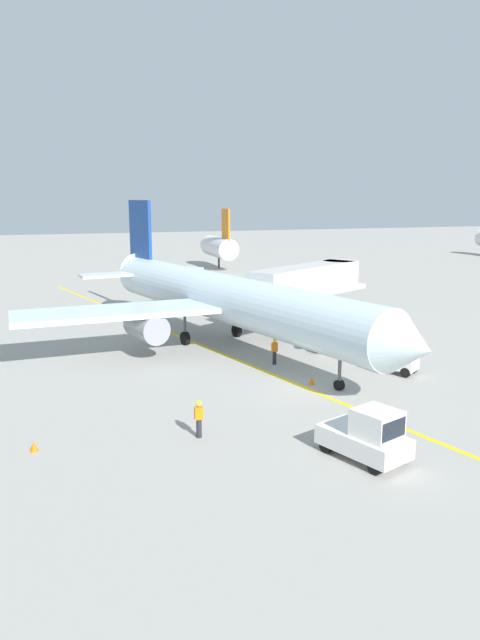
{
  "coord_description": "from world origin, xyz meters",
  "views": [
    {
      "loc": [
        -13.58,
        -28.12,
        10.3
      ],
      "look_at": [
        -1.51,
        7.23,
        2.5
      ],
      "focal_mm": 32.93,
      "sensor_mm": 36.0,
      "label": 1
    }
  ],
  "objects_px": {
    "jet_bridge": "(314,280)",
    "safety_cone_nose_left": "(34,446)",
    "ground_crew_marshaller": "(199,418)",
    "ground_crew_wing_walker": "(275,350)",
    "safety_cone_nose_right": "(312,381)",
    "belt_loader_forward_hold": "(321,337)",
    "baggage_tug_near_wing": "(399,358)",
    "pushback_tug": "(368,436)",
    "airliner": "(222,298)"
  },
  "relations": [
    {
      "from": "jet_bridge",
      "to": "safety_cone_nose_right",
      "type": "height_order",
      "value": "jet_bridge"
    },
    {
      "from": "pushback_tug",
      "to": "jet_bridge",
      "type": "bearing_deg",
      "value": 68.87
    },
    {
      "from": "pushback_tug",
      "to": "ground_crew_wing_walker",
      "type": "height_order",
      "value": "pushback_tug"
    },
    {
      "from": "jet_bridge",
      "to": "belt_loader_forward_hold",
      "type": "xyz_separation_m",
      "value": [
        -3.37,
        -8.32,
        -2.77
      ]
    },
    {
      "from": "airliner",
      "to": "safety_cone_nose_right",
      "type": "xyz_separation_m",
      "value": [
        2.08,
        -10.31,
        -3.2
      ]
    },
    {
      "from": "jet_bridge",
      "to": "ground_crew_wing_walker",
      "type": "relative_size",
      "value": 7.22
    },
    {
      "from": "pushback_tug",
      "to": "ground_crew_marshaller",
      "type": "xyz_separation_m",
      "value": [
        -5.81,
        4.3,
        -0.08
      ]
    },
    {
      "from": "baggage_tug_near_wing",
      "to": "ground_crew_marshaller",
      "type": "relative_size",
      "value": 1.6
    },
    {
      "from": "airliner",
      "to": "belt_loader_forward_hold",
      "type": "xyz_separation_m",
      "value": [
        6.27,
        -3.09,
        -2.64
      ]
    },
    {
      "from": "ground_crew_marshaller",
      "to": "safety_cone_nose_left",
      "type": "bearing_deg",
      "value": 173.3
    },
    {
      "from": "jet_bridge",
      "to": "ground_crew_marshaller",
      "type": "relative_size",
      "value": 7.22
    },
    {
      "from": "airliner",
      "to": "ground_crew_wing_walker",
      "type": "distance_m",
      "value": 6.58
    },
    {
      "from": "belt_loader_forward_hold",
      "to": "safety_cone_nose_left",
      "type": "xyz_separation_m",
      "value": [
        -18.95,
        -11.57,
        -0.56
      ]
    },
    {
      "from": "ground_crew_marshaller",
      "to": "ground_crew_wing_walker",
      "type": "bearing_deg",
      "value": 52.15
    },
    {
      "from": "pushback_tug",
      "to": "safety_cone_nose_right",
      "type": "relative_size",
      "value": 9.16
    },
    {
      "from": "jet_bridge",
      "to": "safety_cone_nose_left",
      "type": "height_order",
      "value": "jet_bridge"
    },
    {
      "from": "belt_loader_forward_hold",
      "to": "baggage_tug_near_wing",
      "type": "bearing_deg",
      "value": -76.61
    },
    {
      "from": "jet_bridge",
      "to": "belt_loader_forward_hold",
      "type": "height_order",
      "value": "jet_bridge"
    },
    {
      "from": "ground_crew_marshaller",
      "to": "ground_crew_wing_walker",
      "type": "relative_size",
      "value": 1.0
    },
    {
      "from": "ground_crew_wing_walker",
      "to": "safety_cone_nose_right",
      "type": "height_order",
      "value": "ground_crew_wing_walker"
    },
    {
      "from": "pushback_tug",
      "to": "ground_crew_wing_walker",
      "type": "relative_size",
      "value": 2.37
    },
    {
      "from": "belt_loader_forward_hold",
      "to": "ground_crew_wing_walker",
      "type": "bearing_deg",
      "value": -149.2
    },
    {
      "from": "jet_bridge",
      "to": "safety_cone_nose_left",
      "type": "xyz_separation_m",
      "value": [
        -22.32,
        -19.89,
        -3.32
      ]
    },
    {
      "from": "jet_bridge",
      "to": "ground_crew_marshaller",
      "type": "height_order",
      "value": "jet_bridge"
    },
    {
      "from": "baggage_tug_near_wing",
      "to": "pushback_tug",
      "type": "bearing_deg",
      "value": -129.15
    },
    {
      "from": "jet_bridge",
      "to": "pushback_tug",
      "type": "xyz_separation_m",
      "value": [
        -9.66,
        -24.99,
        -2.55
      ]
    },
    {
      "from": "ground_crew_wing_walker",
      "to": "safety_cone_nose_left",
      "type": "distance_m",
      "value": 16.82
    },
    {
      "from": "jet_bridge",
      "to": "pushback_tug",
      "type": "relative_size",
      "value": 3.05
    },
    {
      "from": "jet_bridge",
      "to": "ground_crew_marshaller",
      "type": "distance_m",
      "value": 25.97
    },
    {
      "from": "belt_loader_forward_hold",
      "to": "safety_cone_nose_right",
      "type": "bearing_deg",
      "value": -120.14
    },
    {
      "from": "belt_loader_forward_hold",
      "to": "ground_crew_wing_walker",
      "type": "distance_m",
      "value": 5.4
    },
    {
      "from": "airliner",
      "to": "ground_crew_marshaller",
      "type": "xyz_separation_m",
      "value": [
        -5.83,
        -15.46,
        -2.51
      ]
    },
    {
      "from": "ground_crew_marshaller",
      "to": "safety_cone_nose_right",
      "type": "xyz_separation_m",
      "value": [
        7.91,
        5.15,
        -0.69
      ]
    },
    {
      "from": "ground_crew_wing_walker",
      "to": "safety_cone_nose_left",
      "type": "relative_size",
      "value": 3.86
    },
    {
      "from": "ground_crew_wing_walker",
      "to": "safety_cone_nose_left",
      "type": "xyz_separation_m",
      "value": [
        -14.31,
        -8.81,
        -0.69
      ]
    },
    {
      "from": "jet_bridge",
      "to": "safety_cone_nose_right",
      "type": "relative_size",
      "value": 27.91
    },
    {
      "from": "jet_bridge",
      "to": "ground_crew_marshaller",
      "type": "xyz_separation_m",
      "value": [
        -15.47,
        -20.69,
        -2.63
      ]
    },
    {
      "from": "ground_crew_marshaller",
      "to": "airliner",
      "type": "bearing_deg",
      "value": 69.34
    },
    {
      "from": "airliner",
      "to": "safety_cone_nose_left",
      "type": "relative_size",
      "value": 79.17
    },
    {
      "from": "baggage_tug_near_wing",
      "to": "safety_cone_nose_left",
      "type": "distance_m",
      "value": 21.13
    },
    {
      "from": "baggage_tug_near_wing",
      "to": "jet_bridge",
      "type": "bearing_deg",
      "value": 83.56
    },
    {
      "from": "jet_bridge",
      "to": "safety_cone_nose_right",
      "type": "distance_m",
      "value": 17.6
    },
    {
      "from": "baggage_tug_near_wing",
      "to": "belt_loader_forward_hold",
      "type": "bearing_deg",
      "value": 103.39
    },
    {
      "from": "safety_cone_nose_right",
      "to": "ground_crew_marshaller",
      "type": "bearing_deg",
      "value": -146.93
    },
    {
      "from": "baggage_tug_near_wing",
      "to": "safety_cone_nose_right",
      "type": "height_order",
      "value": "baggage_tug_near_wing"
    },
    {
      "from": "safety_cone_nose_left",
      "to": "safety_cone_nose_right",
      "type": "height_order",
      "value": "same"
    },
    {
      "from": "airliner",
      "to": "pushback_tug",
      "type": "bearing_deg",
      "value": -90.05
    },
    {
      "from": "baggage_tug_near_wing",
      "to": "safety_cone_nose_left",
      "type": "relative_size",
      "value": 6.17
    },
    {
      "from": "pushback_tug",
      "to": "ground_crew_marshaller",
      "type": "bearing_deg",
      "value": 143.53
    },
    {
      "from": "jet_bridge",
      "to": "safety_cone_nose_right",
      "type": "xyz_separation_m",
      "value": [
        -7.56,
        -15.54,
        -3.32
      ]
    }
  ]
}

